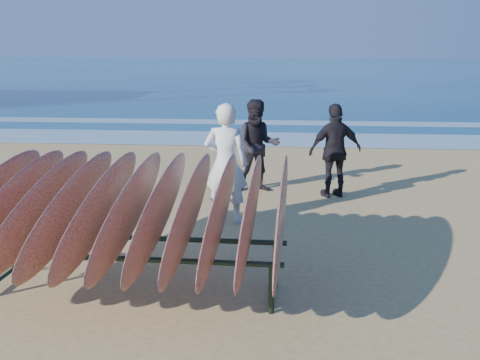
{
  "coord_description": "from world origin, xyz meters",
  "views": [
    {
      "loc": [
        0.65,
        -6.28,
        2.58
      ],
      "look_at": [
        0.0,
        0.8,
        0.95
      ],
      "focal_mm": 45.0,
      "sensor_mm": 36.0,
      "label": 1
    }
  ],
  "objects": [
    {
      "name": "foam_far",
      "position": [
        0.0,
        13.5,
        0.01
      ],
      "size": [
        160.0,
        160.0,
        0.0
      ],
      "primitive_type": "plane",
      "color": "white",
      "rests_on": "ground"
    },
    {
      "name": "ocean",
      "position": [
        0.0,
        55.0,
        0.01
      ],
      "size": [
        160.0,
        160.0,
        0.0
      ],
      "primitive_type": "plane",
      "color": "navy",
      "rests_on": "ground"
    },
    {
      "name": "foam_near",
      "position": [
        0.0,
        10.0,
        0.01
      ],
      "size": [
        160.0,
        160.0,
        0.0
      ],
      "primitive_type": "plane",
      "color": "white",
      "rests_on": "ground"
    },
    {
      "name": "person_white",
      "position": [
        -0.33,
        2.15,
        0.88
      ],
      "size": [
        0.67,
        0.47,
        1.75
      ],
      "primitive_type": "imported",
      "rotation": [
        0.0,
        0.0,
        3.06
      ],
      "color": "silver",
      "rests_on": "ground"
    },
    {
      "name": "person_dark_a",
      "position": [
        0.01,
        4.11,
        0.81
      ],
      "size": [
        0.87,
        0.72,
        1.62
      ],
      "primitive_type": "imported",
      "rotation": [
        0.0,
        0.0,
        0.14
      ],
      "color": "black",
      "rests_on": "ground"
    },
    {
      "name": "ground",
      "position": [
        0.0,
        0.0,
        0.0
      ],
      "size": [
        120.0,
        120.0,
        0.0
      ],
      "primitive_type": "plane",
      "color": "tan",
      "rests_on": "ground"
    },
    {
      "name": "person_dark_b",
      "position": [
        1.34,
        3.83,
        0.8
      ],
      "size": [
        1.01,
        0.69,
        1.59
      ],
      "primitive_type": "imported",
      "rotation": [
        0.0,
        0.0,
        3.49
      ],
      "color": "black",
      "rests_on": "ground"
    },
    {
      "name": "surfboard_rack",
      "position": [
        -1.01,
        -0.49,
        0.91
      ],
      "size": [
        3.23,
        2.87,
        1.48
      ],
      "rotation": [
        0.0,
        0.0,
        -0.02
      ],
      "color": "black",
      "rests_on": "ground"
    }
  ]
}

